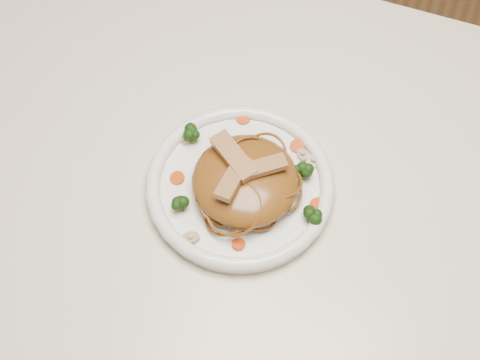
% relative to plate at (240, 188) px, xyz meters
% --- Properties ---
extents(ground, '(4.00, 4.00, 0.00)m').
position_rel_plate_xyz_m(ground, '(0.07, 0.01, -0.76)').
color(ground, brown).
rests_on(ground, ground).
extents(table, '(1.20, 0.80, 0.75)m').
position_rel_plate_xyz_m(table, '(0.07, 0.01, -0.11)').
color(table, beige).
rests_on(table, ground).
extents(plate, '(0.29, 0.29, 0.02)m').
position_rel_plate_xyz_m(plate, '(0.00, 0.00, 0.00)').
color(plate, white).
rests_on(plate, table).
extents(noodle_mound, '(0.19, 0.19, 0.05)m').
position_rel_plate_xyz_m(noodle_mound, '(0.01, -0.00, 0.03)').
color(noodle_mound, brown).
rests_on(noodle_mound, plate).
extents(chicken_a, '(0.06, 0.06, 0.01)m').
position_rel_plate_xyz_m(chicken_a, '(0.03, 0.01, 0.06)').
color(chicken_a, tan).
rests_on(chicken_a, noodle_mound).
extents(chicken_b, '(0.08, 0.07, 0.01)m').
position_rel_plate_xyz_m(chicken_b, '(-0.01, 0.01, 0.06)').
color(chicken_b, tan).
rests_on(chicken_b, noodle_mound).
extents(chicken_c, '(0.03, 0.07, 0.01)m').
position_rel_plate_xyz_m(chicken_c, '(-0.00, -0.02, 0.06)').
color(chicken_c, tan).
rests_on(chicken_c, noodle_mound).
extents(broccoli_0, '(0.04, 0.04, 0.03)m').
position_rel_plate_xyz_m(broccoli_0, '(0.07, 0.04, 0.03)').
color(broccoli_0, '#18350B').
rests_on(broccoli_0, plate).
extents(broccoli_1, '(0.03, 0.03, 0.03)m').
position_rel_plate_xyz_m(broccoli_1, '(-0.09, 0.05, 0.02)').
color(broccoli_1, '#18350B').
rests_on(broccoli_1, plate).
extents(broccoli_2, '(0.03, 0.03, 0.03)m').
position_rel_plate_xyz_m(broccoli_2, '(-0.06, -0.06, 0.02)').
color(broccoli_2, '#18350B').
rests_on(broccoli_2, plate).
extents(broccoli_3, '(0.03, 0.03, 0.03)m').
position_rel_plate_xyz_m(broccoli_3, '(0.11, -0.02, 0.02)').
color(broccoli_3, '#18350B').
rests_on(broccoli_3, plate).
extents(carrot_0, '(0.02, 0.02, 0.00)m').
position_rel_plate_xyz_m(carrot_0, '(0.05, 0.09, 0.01)').
color(carrot_0, '#BE3A06').
rests_on(carrot_0, plate).
extents(carrot_1, '(0.02, 0.02, 0.00)m').
position_rel_plate_xyz_m(carrot_1, '(-0.08, -0.02, 0.01)').
color(carrot_1, '#BE3A06').
rests_on(carrot_1, plate).
extents(carrot_2, '(0.02, 0.02, 0.00)m').
position_rel_plate_xyz_m(carrot_2, '(0.11, 0.01, 0.01)').
color(carrot_2, '#BE3A06').
rests_on(carrot_2, plate).
extents(carrot_3, '(0.03, 0.03, 0.00)m').
position_rel_plate_xyz_m(carrot_3, '(-0.03, 0.10, 0.01)').
color(carrot_3, '#BE3A06').
rests_on(carrot_3, plate).
extents(carrot_4, '(0.02, 0.02, 0.00)m').
position_rel_plate_xyz_m(carrot_4, '(0.03, -0.08, 0.01)').
color(carrot_4, '#BE3A06').
rests_on(carrot_4, plate).
extents(mushroom_0, '(0.03, 0.03, 0.01)m').
position_rel_plate_xyz_m(mushroom_0, '(-0.03, -0.10, 0.01)').
color(mushroom_0, '#C1AE91').
rests_on(mushroom_0, plate).
extents(mushroom_1, '(0.04, 0.04, 0.01)m').
position_rel_plate_xyz_m(mushroom_1, '(0.08, 0.07, 0.01)').
color(mushroom_1, '#C1AE91').
rests_on(mushroom_1, plate).
extents(mushroom_2, '(0.03, 0.03, 0.01)m').
position_rel_plate_xyz_m(mushroom_2, '(-0.10, 0.04, 0.01)').
color(mushroom_2, '#C1AE91').
rests_on(mushroom_2, plate).
extents(mushroom_3, '(0.03, 0.03, 0.01)m').
position_rel_plate_xyz_m(mushroom_3, '(0.07, 0.07, 0.01)').
color(mushroom_3, '#C1AE91').
rests_on(mushroom_3, plate).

